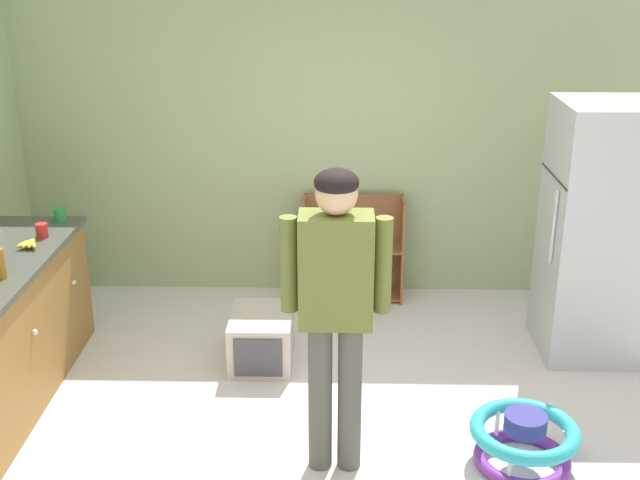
# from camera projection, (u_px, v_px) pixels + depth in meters

# --- Properties ---
(ground_plane) EXTENTS (12.00, 12.00, 0.00)m
(ground_plane) POSITION_uv_depth(u_px,v_px,m) (350.00, 451.00, 4.63)
(ground_plane) COLOR silver
(ground_plane) RESTS_ON ground
(back_wall) EXTENTS (5.20, 0.06, 2.70)m
(back_wall) POSITION_uv_depth(u_px,v_px,m) (348.00, 130.00, 6.34)
(back_wall) COLOR #A0B685
(back_wall) RESTS_ON ground
(refrigerator) EXTENTS (0.73, 0.68, 1.78)m
(refrigerator) POSITION_uv_depth(u_px,v_px,m) (600.00, 232.00, 5.48)
(refrigerator) COLOR #B7BABF
(refrigerator) RESTS_ON ground
(bookshelf) EXTENTS (0.80, 0.28, 0.85)m
(bookshelf) POSITION_uv_depth(u_px,v_px,m) (347.00, 254.00, 6.51)
(bookshelf) COLOR brown
(bookshelf) RESTS_ON ground
(standing_person) EXTENTS (0.57, 0.22, 1.72)m
(standing_person) POSITION_uv_depth(u_px,v_px,m) (336.00, 295.00, 4.15)
(standing_person) COLOR #55564D
(standing_person) RESTS_ON ground
(baby_walker) EXTENTS (0.60, 0.60, 0.32)m
(baby_walker) POSITION_uv_depth(u_px,v_px,m) (524.00, 440.00, 4.46)
(baby_walker) COLOR purple
(baby_walker) RESTS_ON ground
(pet_carrier) EXTENTS (0.42, 0.55, 0.36)m
(pet_carrier) POSITION_uv_depth(u_px,v_px,m) (262.00, 339.00, 5.54)
(pet_carrier) COLOR beige
(pet_carrier) RESTS_ON ground
(banana_bunch) EXTENTS (0.15, 0.16, 0.04)m
(banana_bunch) POSITION_uv_depth(u_px,v_px,m) (29.00, 243.00, 5.17)
(banana_bunch) COLOR yellow
(banana_bunch) RESTS_ON kitchen_counter
(green_cup) EXTENTS (0.08, 0.08, 0.09)m
(green_cup) POSITION_uv_depth(u_px,v_px,m) (60.00, 215.00, 5.64)
(green_cup) COLOR green
(green_cup) RESTS_ON kitchen_counter
(red_cup) EXTENTS (0.08, 0.08, 0.09)m
(red_cup) POSITION_uv_depth(u_px,v_px,m) (42.00, 231.00, 5.34)
(red_cup) COLOR red
(red_cup) RESTS_ON kitchen_counter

